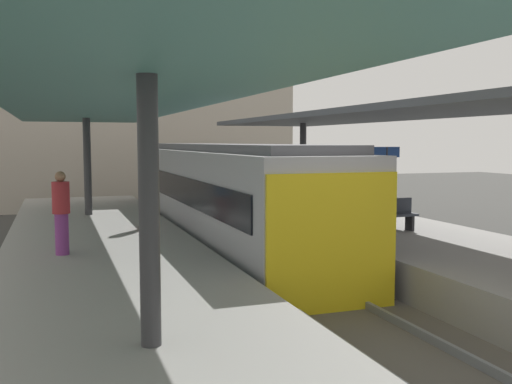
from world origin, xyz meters
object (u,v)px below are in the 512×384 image
at_px(platform_bench, 391,214).
at_px(platform_sign, 386,166).
at_px(passenger_near_bench, 145,198).
at_px(passenger_mid_platform, 342,186).
at_px(commuter_train, 221,195).
at_px(passenger_far_end, 61,211).

distance_m(platform_bench, platform_sign, 2.74).
bearing_deg(passenger_near_bench, passenger_mid_platform, 14.27).
relative_size(platform_bench, passenger_mid_platform, 0.84).
height_order(platform_bench, passenger_near_bench, passenger_near_bench).
height_order(platform_sign, passenger_near_bench, platform_sign).
xyz_separation_m(platform_bench, passenger_near_bench, (-6.06, 2.63, 0.37)).
xyz_separation_m(commuter_train, passenger_near_bench, (-2.49, -1.19, 0.10)).
bearing_deg(platform_sign, passenger_mid_platform, 97.96).
distance_m(platform_sign, passenger_far_end, 9.86).
relative_size(platform_sign, passenger_mid_platform, 1.32).
height_order(passenger_mid_platform, passenger_far_end, passenger_far_end).
distance_m(commuter_train, passenger_near_bench, 2.76).
distance_m(platform_bench, passenger_far_end, 8.30).
distance_m(platform_sign, passenger_mid_platform, 2.38).
height_order(platform_bench, platform_sign, platform_sign).
xyz_separation_m(passenger_near_bench, passenger_mid_platform, (6.96, 1.77, 0.04)).
relative_size(commuter_train, platform_sign, 6.78).
bearing_deg(passenger_far_end, passenger_near_bench, 54.18).
bearing_deg(passenger_mid_platform, platform_sign, -82.04).
bearing_deg(commuter_train, passenger_far_end, -137.83).
bearing_deg(platform_bench, passenger_far_end, -177.04).
distance_m(passenger_near_bench, passenger_mid_platform, 7.18).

